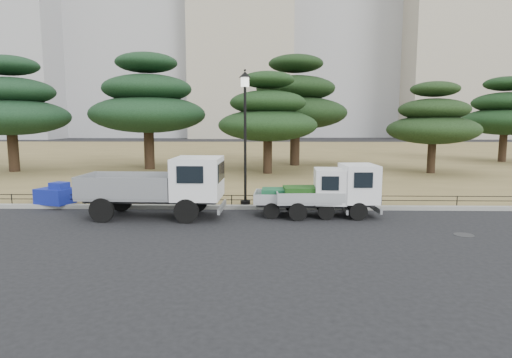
{
  "coord_description": "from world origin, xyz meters",
  "views": [
    {
      "loc": [
        0.38,
        -14.18,
        3.45
      ],
      "look_at": [
        0.0,
        2.0,
        1.3
      ],
      "focal_mm": 30.0,
      "sensor_mm": 36.0,
      "label": 1
    }
  ],
  "objects_px": {
    "truck_kei_front": "(307,192)",
    "tarp_pile": "(56,195)",
    "truck_large": "(161,184)",
    "street_lamp": "(245,116)",
    "truck_kei_rear": "(334,191)"
  },
  "relations": [
    {
      "from": "truck_kei_front",
      "to": "tarp_pile",
      "type": "xyz_separation_m",
      "value": [
        -10.14,
        1.37,
        -0.37
      ]
    },
    {
      "from": "truck_kei_front",
      "to": "tarp_pile",
      "type": "bearing_deg",
      "value": 175.12
    },
    {
      "from": "truck_large",
      "to": "street_lamp",
      "type": "bearing_deg",
      "value": 32.49
    },
    {
      "from": "tarp_pile",
      "to": "truck_kei_front",
      "type": "bearing_deg",
      "value": -7.69
    },
    {
      "from": "truck_kei_front",
      "to": "street_lamp",
      "type": "height_order",
      "value": "street_lamp"
    },
    {
      "from": "street_lamp",
      "to": "tarp_pile",
      "type": "height_order",
      "value": "street_lamp"
    },
    {
      "from": "truck_kei_front",
      "to": "tarp_pile",
      "type": "height_order",
      "value": "truck_kei_front"
    },
    {
      "from": "street_lamp",
      "to": "tarp_pile",
      "type": "distance_m",
      "value": 8.4
    },
    {
      "from": "truck_kei_front",
      "to": "tarp_pile",
      "type": "distance_m",
      "value": 10.23
    },
    {
      "from": "truck_kei_rear",
      "to": "street_lamp",
      "type": "height_order",
      "value": "street_lamp"
    },
    {
      "from": "truck_large",
      "to": "tarp_pile",
      "type": "distance_m",
      "value": 5.15
    },
    {
      "from": "truck_kei_front",
      "to": "street_lamp",
      "type": "relative_size",
      "value": 0.64
    },
    {
      "from": "truck_kei_front",
      "to": "truck_large",
      "type": "bearing_deg",
      "value": -173.35
    },
    {
      "from": "truck_kei_rear",
      "to": "street_lamp",
      "type": "distance_m",
      "value": 4.58
    },
    {
      "from": "truck_kei_rear",
      "to": "tarp_pile",
      "type": "bearing_deg",
      "value": 169.25
    }
  ]
}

